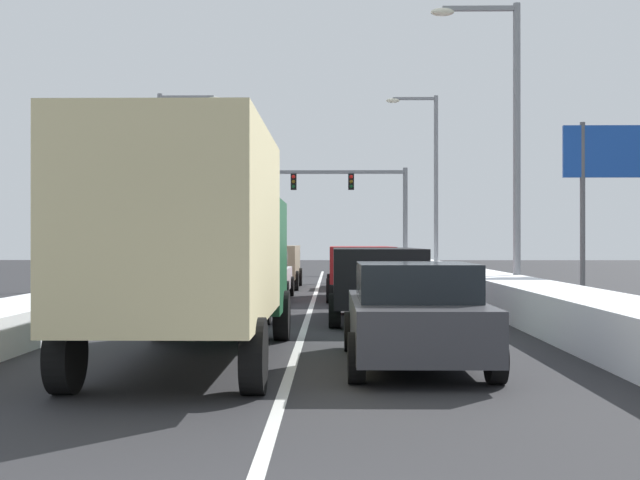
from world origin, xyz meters
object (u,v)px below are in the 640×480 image
at_px(sedan_maroon_right_lane_fourth, 364,269).
at_px(street_lamp_left_mid, 169,171).
at_px(street_lamp_right_mid, 430,170).
at_px(street_lamp_right_near, 505,126).
at_px(sedan_charcoal_right_lane_nearest, 414,314).
at_px(sedan_white_center_lane_third, 260,275).
at_px(box_truck_center_lane_nearest, 194,236).
at_px(suv_black_right_lane_second, 376,277).
at_px(suv_silver_center_lane_second, 231,275).
at_px(traffic_light_gantry, 342,193).
at_px(suv_red_right_lane_third, 361,267).
at_px(suv_tan_center_lane_fourth, 273,262).
at_px(roadside_sign_right, 615,170).

distance_m(sedan_maroon_right_lane_fourth, street_lamp_left_mid, 8.83).
xyz_separation_m(street_lamp_right_mid, street_lamp_left_mid, (-11.60, -8.67, -0.76)).
bearing_deg(street_lamp_right_near, sedan_charcoal_right_lane_nearest, -107.68).
height_order(sedan_white_center_lane_third, street_lamp_left_mid, street_lamp_left_mid).
bearing_deg(sedan_charcoal_right_lane_nearest, sedan_maroon_right_lane_fourth, 89.90).
relative_size(sedan_charcoal_right_lane_nearest, box_truck_center_lane_nearest, 0.63).
bearing_deg(street_lamp_right_mid, suv_black_right_lane_second, -99.81).
bearing_deg(box_truck_center_lane_nearest, suv_silver_center_lane_second, 92.93).
distance_m(street_lamp_right_near, street_lamp_left_mid, 14.73).
bearing_deg(suv_silver_center_lane_second, traffic_light_gantry, 83.97).
bearing_deg(box_truck_center_lane_nearest, sedan_maroon_right_lane_fourth, 80.81).
height_order(suv_silver_center_lane_second, sedan_white_center_lane_third, suv_silver_center_lane_second).
bearing_deg(suv_red_right_lane_third, suv_black_right_lane_second, -89.16).
bearing_deg(suv_tan_center_lane_fourth, roadside_sign_right, -32.03).
distance_m(suv_black_right_lane_second, street_lamp_left_mid, 16.58).
height_order(sedan_maroon_right_lane_fourth, suv_silver_center_lane_second, suv_silver_center_lane_second).
xyz_separation_m(traffic_light_gantry, street_lamp_right_near, (4.54, -24.09, 0.54)).
relative_size(suv_black_right_lane_second, sedan_maroon_right_lane_fourth, 1.09).
bearing_deg(street_lamp_left_mid, sedan_charcoal_right_lane_nearest, -69.71).
distance_m(suv_black_right_lane_second, suv_red_right_lane_third, 7.10).
bearing_deg(suv_silver_center_lane_second, sedan_white_center_lane_third, 88.59).
xyz_separation_m(suv_red_right_lane_third, sedan_maroon_right_lane_fourth, (0.34, 6.46, -0.25)).
relative_size(sedan_maroon_right_lane_fourth, traffic_light_gantry, 0.42).
bearing_deg(roadside_sign_right, street_lamp_right_mid, 102.69).
height_order(sedan_charcoal_right_lane_nearest, suv_tan_center_lane_fourth, suv_tan_center_lane_fourth).
bearing_deg(sedan_maroon_right_lane_fourth, suv_red_right_lane_third, -92.99).
bearing_deg(street_lamp_right_near, sedan_white_center_lane_third, 168.12).
bearing_deg(box_truck_center_lane_nearest, street_lamp_right_near, 59.51).
relative_size(box_truck_center_lane_nearest, sedan_white_center_lane_third, 1.60).
bearing_deg(sedan_maroon_right_lane_fourth, street_lamp_right_near, -64.51).
bearing_deg(roadside_sign_right, traffic_light_gantry, 109.32).
distance_m(box_truck_center_lane_nearest, suv_tan_center_lane_fourth, 20.09).
height_order(suv_black_right_lane_second, box_truck_center_lane_nearest, box_truck_center_lane_nearest).
xyz_separation_m(traffic_light_gantry, street_lamp_right_mid, (4.38, -6.56, 0.75)).
xyz_separation_m(sedan_white_center_lane_third, street_lamp_left_mid, (-4.34, 7.29, 3.95)).
relative_size(box_truck_center_lane_nearest, suv_silver_center_lane_second, 1.47).
bearing_deg(sedan_white_center_lane_third, street_lamp_right_mid, 65.55).
relative_size(sedan_maroon_right_lane_fourth, suv_silver_center_lane_second, 0.92).
bearing_deg(traffic_light_gantry, street_lamp_right_mid, -56.30).
xyz_separation_m(suv_silver_center_lane_second, sedan_white_center_lane_third, (0.15, 6.22, -0.25)).
distance_m(sedan_maroon_right_lane_fourth, street_lamp_right_mid, 11.12).
xyz_separation_m(traffic_light_gantry, street_lamp_left_mid, (-7.22, -15.23, -0.01)).
distance_m(sedan_maroon_right_lane_fourth, traffic_light_gantry, 16.42).
xyz_separation_m(suv_black_right_lane_second, suv_silver_center_lane_second, (-3.45, 0.73, 0.00)).
height_order(sedan_maroon_right_lane_fourth, suv_tan_center_lane_fourth, suv_tan_center_lane_fourth).
bearing_deg(suv_red_right_lane_third, box_truck_center_lane_nearest, -102.00).
relative_size(suv_black_right_lane_second, roadside_sign_right, 0.89).
xyz_separation_m(suv_red_right_lane_third, roadside_sign_right, (7.80, -0.75, 3.00)).
bearing_deg(sedan_charcoal_right_lane_nearest, street_lamp_left_mid, 110.29).
distance_m(suv_red_right_lane_third, street_lamp_left_mid, 11.02).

